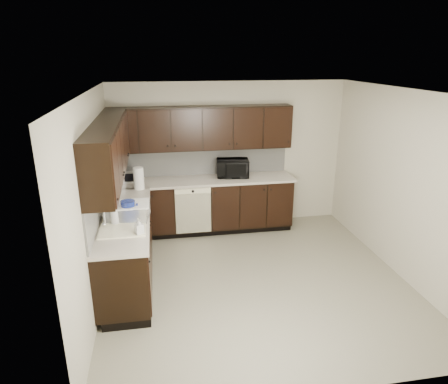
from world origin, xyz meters
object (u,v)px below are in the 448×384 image
at_px(sink, 124,229).
at_px(blue_pitcher, 128,211).
at_px(microwave, 233,168).
at_px(toaster_oven, 126,176).
at_px(storage_bin, 129,212).

distance_m(sink, blue_pitcher, 0.23).
bearing_deg(sink, microwave, 46.25).
relative_size(sink, blue_pitcher, 3.09).
height_order(toaster_oven, storage_bin, toaster_oven).
xyz_separation_m(sink, toaster_oven, (-0.07, 1.79, 0.16)).
xyz_separation_m(microwave, storage_bin, (-1.64, -1.59, -0.05)).
bearing_deg(microwave, toaster_oven, -173.68).
relative_size(sink, toaster_oven, 2.58).
xyz_separation_m(sink, storage_bin, (0.06, 0.18, 0.16)).
height_order(microwave, storage_bin, microwave).
distance_m(sink, toaster_oven, 1.80).
relative_size(toaster_oven, storage_bin, 0.64).
relative_size(toaster_oven, blue_pitcher, 1.20).
bearing_deg(toaster_oven, sink, -105.29).
bearing_deg(blue_pitcher, storage_bin, 76.51).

